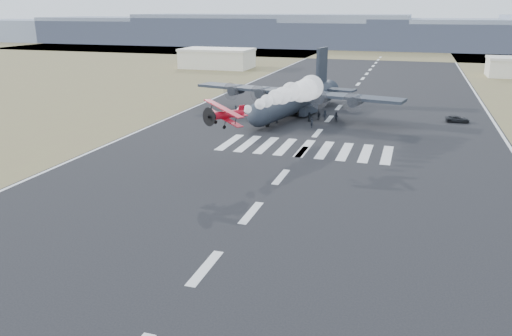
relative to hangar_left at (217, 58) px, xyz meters
The scene contains 19 objects.
scrub_far 99.70m from the hangar_left, 58.54° to the left, with size 500.00×80.00×0.00m, color olive.
runway_markings 99.70m from the hangar_left, 58.54° to the right, with size 60.00×260.00×0.01m, color silver, non-canonical shape.
ridge_seg_a 183.53m from the hangar_left, 141.19° to the left, with size 150.00×50.00×13.00m, color slate.
ridge_seg_b 139.02m from the hangar_left, 124.15° to the left, with size 150.00×50.00×15.00m, color slate.
ridge_seg_c 115.84m from the hangar_left, 96.45° to the left, with size 150.00×50.00×17.00m, color slate.
ridge_seg_d 126.25m from the hangar_left, 65.67° to the left, with size 150.00×50.00×13.00m, color slate.
hangar_left is the anchor object (origin of this frame).
aerobatic_biplane 118.40m from the hangar_left, 67.70° to the right, with size 6.38×5.99×3.13m.
smoke_trail 102.28m from the hangar_left, 60.81° to the right, with size 7.72×24.23×4.06m.
transport_aircraft 84.06m from the hangar_left, 57.39° to the right, with size 42.06×34.42×12.20m.
support_vehicle 101.91m from the hangar_left, 42.58° to the right, with size 1.96×4.24×1.18m, color black.
crew_a 95.49m from the hangar_left, 58.23° to the right, with size 0.60×0.50×1.66m, color black.
crew_b 91.87m from the hangar_left, 54.37° to the right, with size 0.83×0.51×1.71m, color black.
crew_c 90.19m from the hangar_left, 55.31° to the right, with size 1.17×0.54×1.81m, color black.
crew_d 89.78m from the hangar_left, 56.01° to the right, with size 0.95×0.49×1.63m, color black.
crew_e 89.04m from the hangar_left, 63.08° to the right, with size 0.77×0.47×1.57m, color black.
crew_f 90.72m from the hangar_left, 57.41° to the right, with size 1.60×0.52×1.72m, color black.
crew_g 81.54m from the hangar_left, 65.65° to the right, with size 0.64×0.53×1.76m, color black.
crew_h 90.91m from the hangar_left, 61.50° to the right, with size 0.85×0.53×1.76m, color black.
Camera 1 is at (14.72, -20.99, 19.99)m, focal length 35.00 mm.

